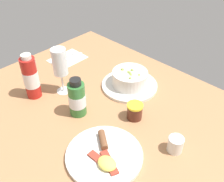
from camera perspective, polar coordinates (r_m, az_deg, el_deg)
The scene contains 9 objects.
ground_plane at distance 96.90cm, azimuth -1.13°, elevation -5.12°, with size 110.00×84.00×3.00cm, color #A8754C.
porridge_bowl at distance 105.86cm, azimuth 3.92°, elevation 2.50°, with size 22.89×22.89×7.99cm.
cutlery_setting at distance 127.35cm, azimuth -9.97°, elevation 6.98°, with size 12.47×16.76×0.90cm.
creamer_jug at distance 83.75cm, azimuth 13.73°, elevation -11.28°, with size 5.83×4.82×5.80cm.
wine_glass at distance 99.68cm, azimuth -11.40°, elevation 5.91°, with size 5.61×5.61×19.12cm.
jam_jar at distance 91.73cm, azimuth 5.02°, elevation -4.42°, with size 5.72×5.72×6.05cm.
sauce_bottle_red at distance 102.49cm, azimuth -17.43°, elevation 2.84°, with size 5.79×5.79×18.49cm.
sauce_bottle_green at distance 91.71cm, azimuth -7.69°, elevation -1.67°, with size 6.14×6.14×14.93cm.
breakfast_plate at distance 80.97cm, azimuth -1.68°, elevation -14.02°, with size 23.63×23.63×3.70cm.
Camera 1 is at (-50.49, 49.53, 64.74)cm, focal length 41.54 mm.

